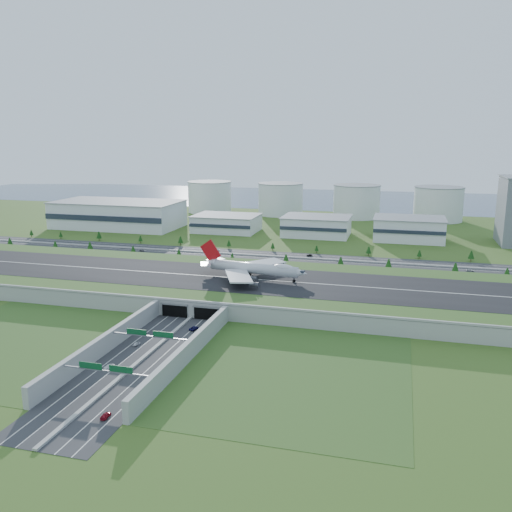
% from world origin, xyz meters
% --- Properties ---
extents(ground, '(1200.00, 1200.00, 0.00)m').
position_xyz_m(ground, '(0.00, 0.00, 0.00)').
color(ground, '#234716').
rests_on(ground, ground).
extents(airfield_deck, '(520.00, 100.00, 9.20)m').
position_xyz_m(airfield_deck, '(0.00, -0.09, 4.12)').
color(airfield_deck, gray).
rests_on(airfield_deck, ground).
extents(underpass_road, '(38.80, 120.40, 8.00)m').
position_xyz_m(underpass_road, '(0.00, -99.42, 3.43)').
color(underpass_road, '#28282B').
rests_on(underpass_road, ground).
extents(sign_gantry_near, '(38.70, 0.70, 9.80)m').
position_xyz_m(sign_gantry_near, '(0.00, -95.04, 6.95)').
color(sign_gantry_near, gray).
rests_on(sign_gantry_near, ground).
extents(sign_gantry_far, '(38.70, 0.70, 9.80)m').
position_xyz_m(sign_gantry_far, '(0.00, -130.04, 6.95)').
color(sign_gantry_far, gray).
rests_on(sign_gantry_far, ground).
extents(north_expressway, '(560.00, 36.00, 0.12)m').
position_xyz_m(north_expressway, '(0.00, 95.00, 0.06)').
color(north_expressway, '#28282B').
rests_on(north_expressway, ground).
extents(tree_row, '(504.43, 48.71, 8.44)m').
position_xyz_m(tree_row, '(21.66, 92.66, 4.81)').
color(tree_row, '#3D2819').
rests_on(tree_row, ground).
extents(hangar_west, '(120.00, 60.00, 25.00)m').
position_xyz_m(hangar_west, '(-170.00, 185.00, 12.50)').
color(hangar_west, silver).
rests_on(hangar_west, ground).
extents(hangar_mid_a, '(58.00, 42.00, 15.00)m').
position_xyz_m(hangar_mid_a, '(-60.00, 190.00, 7.50)').
color(hangar_mid_a, silver).
rests_on(hangar_mid_a, ground).
extents(hangar_mid_b, '(58.00, 42.00, 17.00)m').
position_xyz_m(hangar_mid_b, '(25.00, 190.00, 8.50)').
color(hangar_mid_b, silver).
rests_on(hangar_mid_b, ground).
extents(hangar_mid_c, '(58.00, 42.00, 19.00)m').
position_xyz_m(hangar_mid_c, '(105.00, 190.00, 9.50)').
color(hangar_mid_c, silver).
rests_on(hangar_mid_c, ground).
extents(fuel_tank_a, '(50.00, 50.00, 35.00)m').
position_xyz_m(fuel_tank_a, '(-120.00, 310.00, 17.50)').
color(fuel_tank_a, white).
rests_on(fuel_tank_a, ground).
extents(fuel_tank_b, '(50.00, 50.00, 35.00)m').
position_xyz_m(fuel_tank_b, '(-35.00, 310.00, 17.50)').
color(fuel_tank_b, white).
rests_on(fuel_tank_b, ground).
extents(fuel_tank_c, '(50.00, 50.00, 35.00)m').
position_xyz_m(fuel_tank_c, '(50.00, 310.00, 17.50)').
color(fuel_tank_c, white).
rests_on(fuel_tank_c, ground).
extents(fuel_tank_d, '(50.00, 50.00, 35.00)m').
position_xyz_m(fuel_tank_d, '(135.00, 310.00, 17.50)').
color(fuel_tank_d, white).
rests_on(fuel_tank_d, ground).
extents(bay_water, '(1200.00, 260.00, 0.06)m').
position_xyz_m(bay_water, '(0.00, 480.00, 0.03)').
color(bay_water, '#344864').
rests_on(bay_water, ground).
extents(boeing_747, '(66.85, 62.77, 20.74)m').
position_xyz_m(boeing_747, '(16.93, 3.58, 13.89)').
color(boeing_747, silver).
rests_on(boeing_747, airfield_deck).
extents(car_0, '(2.32, 4.31, 1.39)m').
position_xyz_m(car_0, '(-9.32, -89.77, 0.82)').
color(car_0, silver).
rests_on(car_0, ground).
extents(car_1, '(3.14, 4.92, 1.53)m').
position_xyz_m(car_1, '(-8.44, -113.99, 0.89)').
color(car_1, silver).
rests_on(car_1, ground).
extents(car_2, '(3.50, 5.91, 1.54)m').
position_xyz_m(car_2, '(7.54, -65.21, 0.89)').
color(car_2, '#0D0D41').
rests_on(car_2, ground).
extents(car_3, '(2.43, 5.21, 1.47)m').
position_xyz_m(car_3, '(9.77, -147.66, 0.86)').
color(car_3, maroon).
rests_on(car_3, ground).
extents(car_4, '(4.08, 2.07, 1.33)m').
position_xyz_m(car_4, '(-95.59, 86.39, 0.79)').
color(car_4, '#58595E').
rests_on(car_4, ground).
extents(car_5, '(4.63, 2.29, 1.46)m').
position_xyz_m(car_5, '(33.30, 103.50, 0.85)').
color(car_5, black).
rests_on(car_5, ground).
extents(car_6, '(5.35, 2.61, 1.47)m').
position_xyz_m(car_6, '(144.14, 85.55, 0.85)').
color(car_6, silver).
rests_on(car_6, ground).
extents(car_7, '(5.62, 2.97, 1.55)m').
position_xyz_m(car_7, '(-39.83, 102.14, 0.90)').
color(car_7, silver).
rests_on(car_7, ground).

